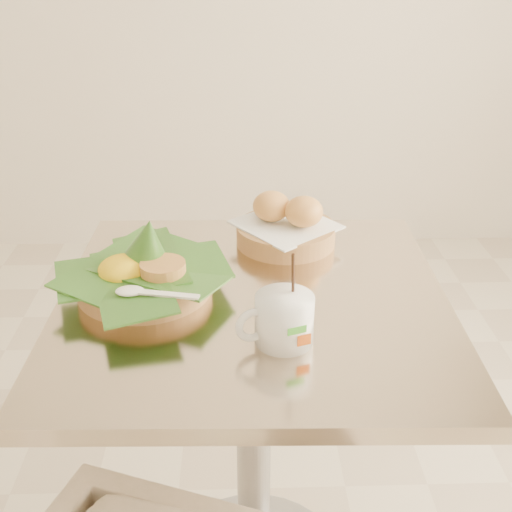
{
  "coord_description": "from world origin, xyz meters",
  "views": [
    {
      "loc": [
        0.17,
        -1.04,
        1.33
      ],
      "look_at": [
        0.2,
        -0.01,
        0.82
      ],
      "focal_mm": 45.0,
      "sensor_mm": 36.0,
      "label": 1
    }
  ],
  "objects_px": {
    "rice_basket": "(144,271)",
    "coffee_mug": "(283,318)",
    "cafe_table": "(254,394)",
    "bread_basket": "(286,226)"
  },
  "relations": [
    {
      "from": "cafe_table",
      "to": "bread_basket",
      "type": "height_order",
      "value": "bread_basket"
    },
    {
      "from": "cafe_table",
      "to": "rice_basket",
      "type": "height_order",
      "value": "rice_basket"
    },
    {
      "from": "cafe_table",
      "to": "coffee_mug",
      "type": "distance_m",
      "value": 0.3
    },
    {
      "from": "bread_basket",
      "to": "rice_basket",
      "type": "bearing_deg",
      "value": -144.22
    },
    {
      "from": "cafe_table",
      "to": "coffee_mug",
      "type": "relative_size",
      "value": 4.62
    },
    {
      "from": "cafe_table",
      "to": "rice_basket",
      "type": "xyz_separation_m",
      "value": [
        -0.2,
        0.03,
        0.26
      ]
    },
    {
      "from": "bread_basket",
      "to": "coffee_mug",
      "type": "relative_size",
      "value": 1.54
    },
    {
      "from": "cafe_table",
      "to": "bread_basket",
      "type": "bearing_deg",
      "value": 71.47
    },
    {
      "from": "rice_basket",
      "to": "coffee_mug",
      "type": "relative_size",
      "value": 1.88
    },
    {
      "from": "rice_basket",
      "to": "bread_basket",
      "type": "xyz_separation_m",
      "value": [
        0.27,
        0.2,
        -0.0
      ]
    }
  ]
}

